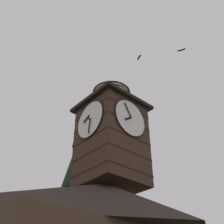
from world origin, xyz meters
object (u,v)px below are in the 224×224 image
object	(u,v)px
pine_tree_behind	(78,217)
flying_bird_low	(139,57)
flying_bird_high	(181,50)
clock_tower	(111,135)

from	to	relation	value
pine_tree_behind	flying_bird_low	bearing A→B (deg)	120.16
pine_tree_behind	flying_bird_high	distance (m)	16.07
pine_tree_behind	flying_bird_high	world-z (taller)	flying_bird_high
pine_tree_behind	flying_bird_high	size ratio (longest dim) A/B	28.12
pine_tree_behind	flying_bird_low	world-z (taller)	flying_bird_low
pine_tree_behind	flying_bird_high	bearing A→B (deg)	108.92
flying_bird_low	pine_tree_behind	bearing A→B (deg)	-59.84
clock_tower	flying_bird_high	world-z (taller)	flying_bird_high
pine_tree_behind	clock_tower	bearing A→B (deg)	82.26
clock_tower	flying_bird_low	size ratio (longest dim) A/B	13.13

